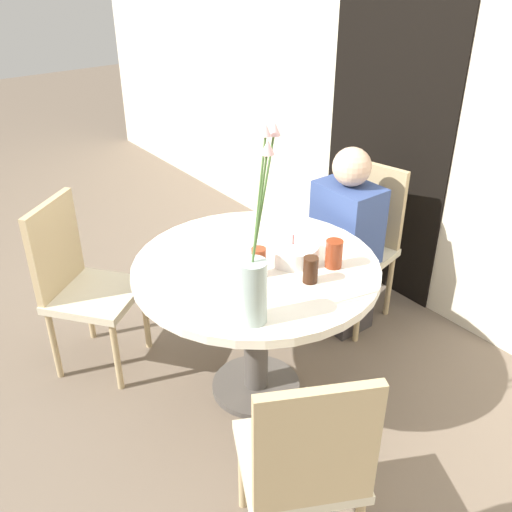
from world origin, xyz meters
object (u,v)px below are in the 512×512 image
object	(u,v)px
drink_glass_2	(334,254)
person_woman	(345,247)
chair_near_front	(361,236)
birthday_cake	(293,252)
flower_vase	(254,280)
drink_glass_0	(259,262)
side_plate	(240,290)
chair_far_back	(79,278)
drink_glass_1	(310,270)
chair_right_flank	(305,461)

from	to	relation	value
drink_glass_2	person_woman	size ratio (longest dim) A/B	0.12
chair_near_front	birthday_cake	size ratio (longest dim) A/B	3.85
flower_vase	drink_glass_0	distance (m)	0.34
birthday_cake	flower_vase	world-z (taller)	flower_vase
drink_glass_0	side_plate	bearing A→B (deg)	-68.66
chair_near_front	drink_glass_0	xyz separation A→B (m)	(0.27, -0.93, 0.28)
chair_far_back	drink_glass_0	distance (m)	0.98
chair_near_front	side_plate	world-z (taller)	chair_near_front
drink_glass_1	person_woman	size ratio (longest dim) A/B	0.11
side_plate	person_woman	world-z (taller)	person_woman
flower_vase	person_woman	world-z (taller)	flower_vase
chair_far_back	drink_glass_2	distance (m)	1.27
birthday_cake	drink_glass_1	size ratio (longest dim) A/B	2.06
drink_glass_1	chair_near_front	bearing A→B (deg)	119.10
drink_glass_1	chair_right_flank	bearing A→B (deg)	-42.24
side_plate	person_woman	xyz separation A→B (m)	(-0.29, 0.91, -0.23)
drink_glass_0	flower_vase	bearing A→B (deg)	-40.46
chair_near_front	chair_far_back	world-z (taller)	same
drink_glass_2	flower_vase	bearing A→B (deg)	-78.16
chair_far_back	flower_vase	world-z (taller)	flower_vase
chair_near_front	person_woman	size ratio (longest dim) A/B	0.85
flower_vase	drink_glass_1	size ratio (longest dim) A/B	6.45
chair_right_flank	drink_glass_0	bearing A→B (deg)	-89.60
chair_near_front	chair_far_back	size ratio (longest dim) A/B	1.00
drink_glass_1	person_woman	distance (m)	0.81
chair_near_front	side_plate	xyz separation A→B (m)	(0.32, -1.07, 0.22)
drink_glass_0	drink_glass_2	world-z (taller)	drink_glass_0
birthday_cake	drink_glass_1	xyz separation A→B (m)	(0.19, -0.06, 0.02)
side_plate	chair_right_flank	bearing A→B (deg)	-18.80
flower_vase	drink_glass_0	size ratio (longest dim) A/B	5.69
flower_vase	drink_glass_2	size ratio (longest dim) A/B	5.86
chair_near_front	drink_glass_0	world-z (taller)	chair_near_front
chair_near_front	drink_glass_1	distance (m)	0.95
chair_far_back	chair_right_flank	distance (m)	1.52
chair_near_front	side_plate	size ratio (longest dim) A/B	5.17
drink_glass_0	drink_glass_2	size ratio (longest dim) A/B	1.03
drink_glass_0	chair_far_back	bearing A→B (deg)	-147.26
side_plate	person_woman	bearing A→B (deg)	107.69
birthday_cake	chair_far_back	bearing A→B (deg)	-137.36
chair_far_back	flower_vase	distance (m)	1.15
flower_vase	birthday_cake	bearing A→B (deg)	122.52
chair_near_front	chair_right_flank	xyz separation A→B (m)	(1.00, -1.30, 0.00)
drink_glass_0	drink_glass_1	distance (m)	0.22
drink_glass_2	drink_glass_1	bearing A→B (deg)	-78.96
chair_near_front	drink_glass_1	size ratio (longest dim) A/B	7.94
chair_far_back	chair_right_flank	world-z (taller)	same
chair_near_front	drink_glass_0	bearing A→B (deg)	-85.90
chair_far_back	side_plate	distance (m)	0.95
drink_glass_2	person_woman	distance (m)	0.67
chair_far_back	drink_glass_1	world-z (taller)	chair_far_back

